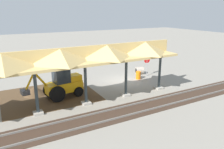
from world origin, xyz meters
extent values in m
plane|color=gray|center=(0.00, 0.00, 0.00)|extent=(120.00, 120.00, 0.00)
cube|color=#4C3823|center=(8.43, 0.48, 0.00)|extent=(8.29, 7.00, 0.01)
cube|color=#9E998E|center=(-1.64, 3.92, 0.10)|extent=(0.70, 0.70, 0.20)
cylinder|color=#2D383D|center=(-1.64, 3.92, 1.80)|extent=(0.24, 0.24, 3.60)
cube|color=#9E998E|center=(2.27, 3.92, 0.10)|extent=(0.70, 0.70, 0.20)
cylinder|color=#2D383D|center=(2.27, 3.92, 1.80)|extent=(0.24, 0.24, 3.60)
cube|color=#9E998E|center=(6.17, 3.92, 0.10)|extent=(0.70, 0.70, 0.20)
cylinder|color=#2D383D|center=(6.17, 3.92, 1.80)|extent=(0.24, 0.24, 3.60)
cube|color=#9E998E|center=(10.08, 3.92, 0.10)|extent=(0.70, 0.70, 0.20)
cylinder|color=#2D383D|center=(10.08, 3.92, 1.80)|extent=(0.24, 0.24, 3.60)
cube|color=tan|center=(10.08, 3.92, 3.70)|extent=(24.63, 3.20, 0.20)
cube|color=tan|center=(10.08, 3.92, 4.35)|extent=(24.63, 0.20, 1.10)
pyramid|color=tan|center=(0.31, 3.92, 4.35)|extent=(3.51, 3.20, 1.10)
pyramid|color=tan|center=(4.22, 3.92, 4.35)|extent=(3.51, 3.20, 1.10)
pyramid|color=tan|center=(8.13, 3.92, 4.35)|extent=(3.51, 3.20, 1.10)
pyramid|color=tan|center=(12.03, 3.92, 4.35)|extent=(3.51, 3.20, 1.10)
cube|color=slate|center=(0.00, 6.03, 0.07)|extent=(60.00, 0.08, 0.15)
cube|color=slate|center=(0.00, 7.46, 0.07)|extent=(60.00, 0.08, 0.15)
cube|color=#38281E|center=(0.00, 6.75, 0.01)|extent=(60.00, 2.58, 0.03)
cylinder|color=gray|center=(-3.25, -0.22, 1.09)|extent=(0.06, 0.06, 2.19)
cylinder|color=red|center=(-3.25, -0.22, 2.00)|extent=(0.76, 0.15, 0.76)
cube|color=orange|center=(7.29, 1.45, 0.97)|extent=(3.35, 1.73, 0.90)
cube|color=#1E262D|center=(7.48, 1.47, 2.12)|extent=(1.45, 1.34, 1.40)
cube|color=orange|center=(6.27, 1.30, 1.67)|extent=(1.29, 1.24, 0.50)
cylinder|color=black|center=(8.34, 0.87, 0.70)|extent=(1.43, 0.49, 1.40)
cylinder|color=black|center=(8.14, 2.29, 0.70)|extent=(1.43, 0.49, 1.40)
cylinder|color=black|center=(6.30, 0.65, 0.45)|extent=(0.93, 0.42, 0.90)
cylinder|color=black|center=(6.12, 1.94, 0.45)|extent=(0.93, 0.42, 0.90)
cylinder|color=orange|center=(9.33, 1.73, 2.08)|extent=(1.08, 0.33, 1.41)
cylinder|color=orange|center=(10.21, 1.86, 1.98)|extent=(1.02, 0.30, 1.58)
cube|color=#47474C|center=(10.64, 1.92, 1.23)|extent=(0.71, 0.88, 0.40)
cone|color=#4C3823|center=(9.57, -0.50, 0.00)|extent=(4.30, 4.30, 1.51)
cylinder|color=#9E9384|center=(-3.05, -1.36, 0.45)|extent=(1.07, 1.08, 0.91)
cylinder|color=black|center=(-2.61, -1.45, 0.45)|extent=(0.15, 0.58, 0.59)
cylinder|color=orange|center=(-1.74, 0.24, 0.45)|extent=(0.56, 0.56, 0.90)
camera|label=1|loc=(12.38, 19.79, 7.56)|focal=35.00mm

